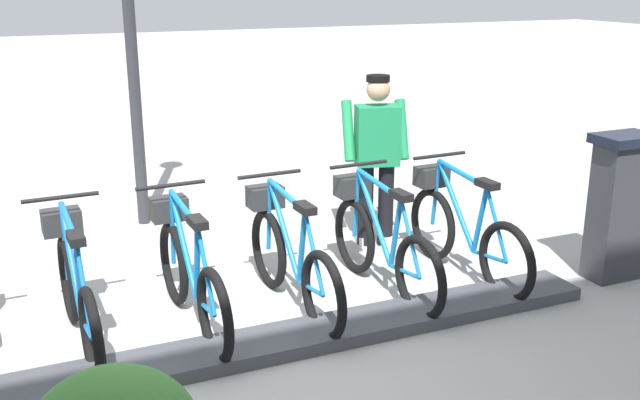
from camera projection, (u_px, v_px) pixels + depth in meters
name	position (u px, v px, depth m)	size (l,w,h in m)	color
ground_plane	(243.00, 356.00, 5.15)	(60.00, 60.00, 0.00)	#B4AFAB
dock_rail_base	(242.00, 350.00, 5.13)	(0.44, 5.63, 0.10)	#47474C
payment_kiosk	(618.00, 205.00, 6.30)	(0.36, 0.52, 1.28)	#38383D
bike_docked_0	(462.00, 229.00, 6.42)	(1.72, 0.54, 1.02)	black
bike_docked_1	(380.00, 242.00, 6.11)	(1.72, 0.54, 1.02)	black
bike_docked_2	(290.00, 256.00, 5.80)	(1.72, 0.54, 1.02)	black
bike_docked_3	(189.00, 272.00, 5.49)	(1.72, 0.54, 1.02)	black
bike_docked_4	(76.00, 290.00, 5.19)	(1.72, 0.54, 1.02)	black
worker_near_rack	(377.00, 155.00, 6.99)	(0.57, 0.69, 1.66)	white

